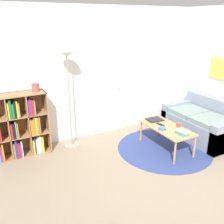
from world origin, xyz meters
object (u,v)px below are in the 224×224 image
object	(u,v)px
coffee_table	(167,129)
vase_on_shelf	(35,87)
floor_lamp	(68,71)
couch	(203,124)
bowl	(162,128)
bookshelf	(16,128)
cup	(179,125)
laptop	(155,120)

from	to	relation	value
coffee_table	vase_on_shelf	bearing A→B (deg)	153.21
floor_lamp	couch	distance (m)	2.97
coffee_table	bowl	xyz separation A→B (m)	(-0.15, -0.05, 0.07)
bookshelf	couch	bearing A→B (deg)	-15.68
bookshelf	floor_lamp	xyz separation A→B (m)	(0.97, -0.10, 0.93)
couch	bookshelf	bearing A→B (deg)	164.32
couch	bowl	size ratio (longest dim) A/B	11.31
couch	cup	size ratio (longest dim) A/B	18.86
couch	laptop	size ratio (longest dim) A/B	4.65
floor_lamp	coffee_table	bearing A→B (deg)	-31.78
vase_on_shelf	bowl	bearing A→B (deg)	-29.72
bookshelf	laptop	world-z (taller)	bookshelf
bookshelf	cup	distance (m)	2.94
bookshelf	laptop	bearing A→B (deg)	-14.87
coffee_table	bookshelf	bearing A→B (deg)	157.11
vase_on_shelf	bookshelf	bearing A→B (deg)	-179.56
bowl	vase_on_shelf	xyz separation A→B (m)	(-1.95, 1.11, 0.75)
floor_lamp	couch	world-z (taller)	floor_lamp
coffee_table	bowl	bearing A→B (deg)	-160.74
bowl	cup	xyz separation A→B (m)	(0.36, -0.04, 0.01)
cup	couch	bearing A→B (deg)	10.48
bookshelf	floor_lamp	size ratio (longest dim) A/B	0.63
coffee_table	bowl	size ratio (longest dim) A/B	8.14
bookshelf	bowl	world-z (taller)	bookshelf
cup	vase_on_shelf	bearing A→B (deg)	153.51
coffee_table	vase_on_shelf	distance (m)	2.50
coffee_table	vase_on_shelf	size ratio (longest dim) A/B	7.21
bookshelf	vase_on_shelf	xyz separation A→B (m)	(0.40, 0.00, 0.69)
couch	laptop	bearing A→B (deg)	162.35
laptop	bowl	bearing A→B (deg)	-110.11
bookshelf	couch	size ratio (longest dim) A/B	0.76
couch	bowl	xyz separation A→B (m)	(-1.18, -0.12, 0.19)
coffee_table	vase_on_shelf	xyz separation A→B (m)	(-2.10, 1.06, 0.82)
bowl	cup	distance (m)	0.36
floor_lamp	bowl	bearing A→B (deg)	-35.93
floor_lamp	bowl	size ratio (longest dim) A/B	13.60
cup	vase_on_shelf	size ratio (longest dim) A/B	0.53
bowl	cup	bearing A→B (deg)	-5.70
bookshelf	laptop	size ratio (longest dim) A/B	3.53
coffee_table	vase_on_shelf	world-z (taller)	vase_on_shelf
floor_lamp	cup	xyz separation A→B (m)	(1.75, -1.04, -0.98)
laptop	bowl	size ratio (longest dim) A/B	2.43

